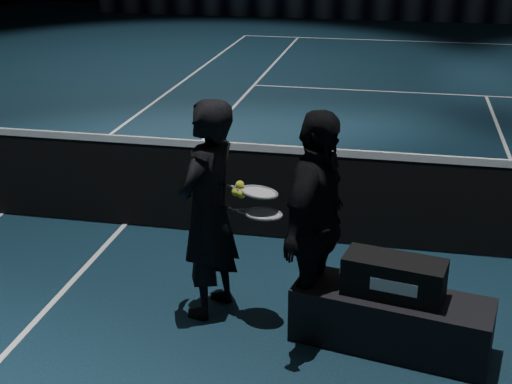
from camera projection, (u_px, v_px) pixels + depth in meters
sponsor_backdrop at (459, 6)px, 20.45m from camera, size 22.00×0.15×0.90m
player_bench at (391, 320)px, 5.17m from camera, size 1.48×0.74×0.42m
racket_bag at (394, 277)px, 5.04m from camera, size 0.75×0.43×0.28m
bag_signature at (393, 287)px, 4.90m from camera, size 0.32×0.07×0.09m
player_a at (208, 210)px, 5.40m from camera, size 0.58×0.73×1.73m
player_b at (315, 227)px, 5.11m from camera, size 0.63×1.08×1.73m
racket_lower at (263, 214)px, 5.23m from camera, size 0.71×0.33×0.03m
racket_upper at (259, 192)px, 5.23m from camera, size 0.70×0.29×0.10m
tennis_balls at (239, 191)px, 5.25m from camera, size 0.12×0.10×0.12m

